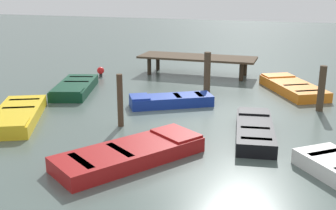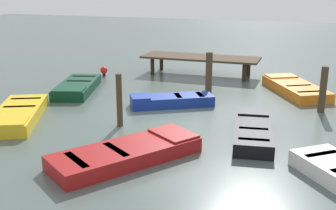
% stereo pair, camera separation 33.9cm
% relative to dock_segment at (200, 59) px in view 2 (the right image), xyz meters
% --- Properties ---
extents(ground_plane, '(80.00, 80.00, 0.00)m').
position_rel_dock_segment_xyz_m(ground_plane, '(0.65, -6.82, -0.85)').
color(ground_plane, '#4C5B56').
extents(dock_segment, '(5.88, 1.90, 0.95)m').
position_rel_dock_segment_xyz_m(dock_segment, '(0.00, 0.00, 0.00)').
color(dock_segment, '#423323').
rests_on(dock_segment, ground_plane).
extents(rowboat_red, '(3.45, 4.13, 0.46)m').
position_rel_dock_segment_xyz_m(rowboat_red, '(0.96, -10.97, -0.63)').
color(rowboat_red, maroon).
rests_on(rowboat_red, ground_plane).
extents(rowboat_orange, '(3.10, 3.99, 0.46)m').
position_rel_dock_segment_xyz_m(rowboat_orange, '(4.76, -2.14, -0.63)').
color(rowboat_orange, orange).
rests_on(rowboat_orange, ground_plane).
extents(rowboat_blue, '(3.20, 2.44, 0.46)m').
position_rel_dock_segment_xyz_m(rowboat_blue, '(0.41, -5.76, -0.63)').
color(rowboat_blue, navy).
rests_on(rowboat_blue, ground_plane).
extents(rowboat_yellow, '(2.90, 4.04, 0.46)m').
position_rel_dock_segment_xyz_m(rowboat_yellow, '(-3.98, -9.13, -0.63)').
color(rowboat_yellow, gold).
rests_on(rowboat_yellow, ground_plane).
extents(rowboat_dark_green, '(2.36, 3.81, 0.46)m').
position_rel_dock_segment_xyz_m(rowboat_dark_green, '(-4.13, -5.03, -0.63)').
color(rowboat_dark_green, '#0C3823').
rests_on(rowboat_dark_green, ground_plane).
extents(rowboat_black, '(1.56, 3.44, 0.46)m').
position_rel_dock_segment_xyz_m(rowboat_black, '(3.86, -8.18, -0.63)').
color(rowboat_black, black).
rests_on(rowboat_black, ground_plane).
extents(mooring_piling_far_right, '(0.25, 0.25, 1.68)m').
position_rel_dock_segment_xyz_m(mooring_piling_far_right, '(5.81, -4.69, -0.01)').
color(mooring_piling_far_right, '#423323').
rests_on(mooring_piling_far_right, ground_plane).
extents(mooring_piling_mid_right, '(0.28, 0.28, 1.79)m').
position_rel_dock_segment_xyz_m(mooring_piling_mid_right, '(1.34, -3.64, 0.05)').
color(mooring_piling_mid_right, '#423323').
rests_on(mooring_piling_mid_right, ground_plane).
extents(mooring_piling_mid_left, '(0.19, 0.19, 1.74)m').
position_rel_dock_segment_xyz_m(mooring_piling_mid_left, '(-0.43, -8.50, 0.02)').
color(mooring_piling_mid_left, '#423323').
rests_on(mooring_piling_mid_left, ground_plane).
extents(marker_buoy, '(0.36, 0.36, 0.48)m').
position_rel_dock_segment_xyz_m(marker_buoy, '(-4.51, -1.86, -0.56)').
color(marker_buoy, '#262626').
rests_on(marker_buoy, ground_plane).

